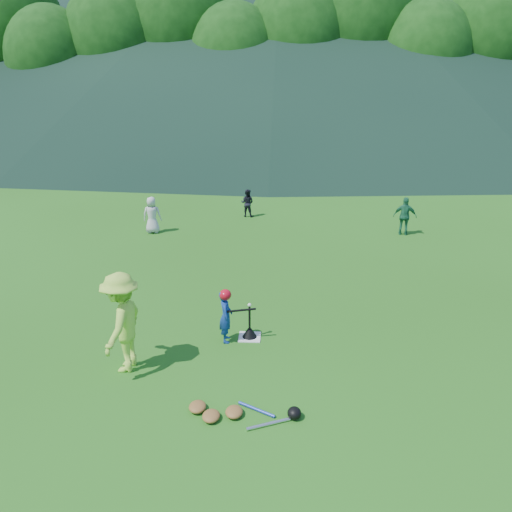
% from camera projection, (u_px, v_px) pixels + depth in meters
% --- Properties ---
extents(ground, '(120.00, 120.00, 0.00)m').
position_uv_depth(ground, '(250.00, 337.00, 10.29)').
color(ground, '#215814').
rests_on(ground, ground).
extents(home_plate, '(0.45, 0.45, 0.02)m').
position_uv_depth(home_plate, '(250.00, 337.00, 10.29)').
color(home_plate, silver).
rests_on(home_plate, ground).
extents(baseball, '(0.08, 0.08, 0.08)m').
position_uv_depth(baseball, '(249.00, 305.00, 10.04)').
color(baseball, white).
rests_on(baseball, batting_tee).
extents(batter_child, '(0.31, 0.43, 1.10)m').
position_uv_depth(batter_child, '(226.00, 316.00, 9.99)').
color(batter_child, navy).
rests_on(batter_child, ground).
extents(adult_coach, '(0.82, 1.27, 1.87)m').
position_uv_depth(adult_coach, '(122.00, 322.00, 8.89)').
color(adult_coach, '#A7E041').
rests_on(adult_coach, ground).
extents(fielder_a, '(0.65, 0.45, 1.27)m').
position_uv_depth(fielder_a, '(152.00, 215.00, 17.12)').
color(fielder_a, '#BBBBBB').
rests_on(fielder_a, ground).
extents(fielder_b, '(0.60, 0.52, 1.07)m').
position_uv_depth(fielder_b, '(247.00, 203.00, 19.21)').
color(fielder_b, black).
rests_on(fielder_b, ground).
extents(fielder_c, '(0.81, 0.48, 1.30)m').
position_uv_depth(fielder_c, '(405.00, 216.00, 16.90)').
color(fielder_c, '#1E6542').
rests_on(fielder_c, ground).
extents(batting_tee, '(0.30, 0.30, 0.68)m').
position_uv_depth(batting_tee, '(250.00, 332.00, 10.25)').
color(batting_tee, black).
rests_on(batting_tee, home_plate).
extents(batter_gear, '(0.73, 0.26, 0.46)m').
position_uv_depth(batter_gear, '(227.00, 296.00, 9.83)').
color(batter_gear, '#B30B1C').
rests_on(batter_gear, ground).
extents(equipment_pile, '(1.80, 0.71, 0.19)m').
position_uv_depth(equipment_pile, '(234.00, 412.00, 7.87)').
color(equipment_pile, olive).
rests_on(equipment_pile, ground).
extents(outfield_fence, '(70.07, 0.08, 1.33)m').
position_uv_depth(outfield_fence, '(274.00, 142.00, 36.41)').
color(outfield_fence, gray).
rests_on(outfield_fence, ground).
extents(tree_line, '(70.04, 11.40, 14.82)m').
position_uv_depth(tree_line, '(279.00, 37.00, 39.38)').
color(tree_line, '#382314').
rests_on(tree_line, ground).
extents(distant_hills, '(155.00, 140.00, 32.00)m').
position_uv_depth(distant_hills, '(235.00, 16.00, 82.66)').
color(distant_hills, black).
rests_on(distant_hills, ground).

